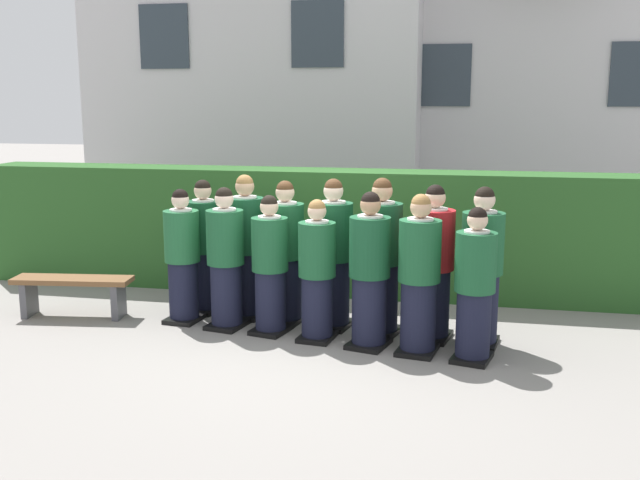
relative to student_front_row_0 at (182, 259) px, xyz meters
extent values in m
plane|color=gray|center=(1.64, -0.35, -0.74)|extent=(60.00, 60.00, 0.00)
cylinder|color=black|center=(0.00, 0.00, -0.38)|extent=(0.34, 0.34, 0.72)
cube|color=black|center=(0.00, 0.00, -0.72)|extent=(0.41, 0.49, 0.05)
cylinder|color=#1E5B33|center=(0.00, 0.00, 0.27)|extent=(0.40, 0.40, 0.59)
cylinder|color=white|center=(0.00, 0.00, 0.57)|extent=(0.25, 0.25, 0.03)
cube|color=gold|center=(0.02, 0.19, 0.39)|extent=(0.04, 0.02, 0.26)
sphere|color=beige|center=(0.00, 0.00, 0.69)|extent=(0.20, 0.20, 0.20)
sphere|color=black|center=(0.00, 0.00, 0.72)|extent=(0.19, 0.19, 0.19)
cylinder|color=black|center=(0.57, -0.13, -0.37)|extent=(0.35, 0.35, 0.74)
cube|color=black|center=(0.57, -0.13, -0.72)|extent=(0.45, 0.52, 0.05)
cylinder|color=#19512D|center=(0.57, -0.13, 0.30)|extent=(0.42, 0.42, 0.61)
cylinder|color=white|center=(0.57, -0.13, 0.61)|extent=(0.26, 0.26, 0.03)
cube|color=gold|center=(0.60, 0.07, 0.43)|extent=(0.04, 0.02, 0.27)
sphere|color=beige|center=(0.57, -0.13, 0.73)|extent=(0.21, 0.21, 0.21)
sphere|color=black|center=(0.57, -0.13, 0.77)|extent=(0.19, 0.19, 0.19)
cube|color=white|center=(0.62, 0.14, 0.21)|extent=(0.15, 0.04, 0.20)
cylinder|color=black|center=(1.10, -0.21, -0.39)|extent=(0.34, 0.34, 0.71)
cube|color=black|center=(1.10, -0.21, -0.72)|extent=(0.45, 0.51, 0.05)
cylinder|color=#19512D|center=(1.10, -0.21, 0.26)|extent=(0.40, 0.40, 0.59)
cylinder|color=white|center=(1.10, -0.21, 0.56)|extent=(0.25, 0.25, 0.03)
cube|color=gold|center=(1.15, -0.03, 0.38)|extent=(0.04, 0.02, 0.26)
sphere|color=beige|center=(1.10, -0.21, 0.68)|extent=(0.20, 0.20, 0.20)
sphere|color=black|center=(1.10, -0.21, 0.71)|extent=(0.18, 0.18, 0.18)
cylinder|color=black|center=(1.66, -0.35, -0.39)|extent=(0.34, 0.34, 0.70)
cube|color=black|center=(1.66, -0.35, -0.72)|extent=(0.41, 0.48, 0.05)
cylinder|color=#19512D|center=(1.66, -0.35, 0.25)|extent=(0.40, 0.40, 0.58)
cylinder|color=white|center=(1.66, -0.35, 0.55)|extent=(0.25, 0.25, 0.03)
cube|color=gold|center=(1.68, -0.16, 0.37)|extent=(0.04, 0.02, 0.26)
sphere|color=beige|center=(1.66, -0.35, 0.66)|extent=(0.20, 0.20, 0.20)
sphere|color=olive|center=(1.66, -0.35, 0.70)|extent=(0.18, 0.18, 0.18)
cube|color=white|center=(1.69, -0.09, 0.17)|extent=(0.15, 0.03, 0.20)
cylinder|color=black|center=(2.24, -0.46, -0.36)|extent=(0.36, 0.36, 0.75)
cube|color=black|center=(2.24, -0.46, -0.72)|extent=(0.48, 0.55, 0.05)
cylinder|color=#144728|center=(2.24, -0.46, 0.33)|extent=(0.43, 0.43, 0.62)
cylinder|color=white|center=(2.24, -0.46, 0.64)|extent=(0.26, 0.26, 0.03)
cube|color=navy|center=(2.29, -0.26, 0.45)|extent=(0.04, 0.02, 0.27)
sphere|color=tan|center=(2.24, -0.46, 0.76)|extent=(0.21, 0.21, 0.21)
sphere|color=black|center=(2.24, -0.46, 0.80)|extent=(0.20, 0.20, 0.20)
cylinder|color=black|center=(2.75, -0.55, -0.36)|extent=(0.36, 0.36, 0.76)
cube|color=black|center=(2.75, -0.55, -0.72)|extent=(0.45, 0.53, 0.05)
cylinder|color=#19512D|center=(2.75, -0.55, 0.33)|extent=(0.43, 0.43, 0.62)
cylinder|color=white|center=(2.75, -0.55, 0.65)|extent=(0.26, 0.26, 0.03)
cube|color=navy|center=(2.79, -0.35, 0.45)|extent=(0.04, 0.02, 0.27)
sphere|color=tan|center=(2.75, -0.55, 0.77)|extent=(0.21, 0.21, 0.21)
sphere|color=olive|center=(2.75, -0.55, 0.80)|extent=(0.20, 0.20, 0.20)
cube|color=white|center=(2.80, -0.28, 0.23)|extent=(0.15, 0.03, 0.20)
cylinder|color=black|center=(3.31, -0.67, -0.39)|extent=(0.34, 0.34, 0.71)
cube|color=black|center=(3.31, -0.67, -0.72)|extent=(0.45, 0.51, 0.05)
cylinder|color=#19512D|center=(3.31, -0.67, 0.26)|extent=(0.40, 0.40, 0.59)
cylinder|color=white|center=(3.31, -0.67, 0.56)|extent=(0.25, 0.25, 0.03)
cube|color=#236038|center=(3.35, -0.49, 0.38)|extent=(0.04, 0.02, 0.26)
sphere|color=beige|center=(3.31, -0.67, 0.68)|extent=(0.20, 0.20, 0.20)
sphere|color=black|center=(3.31, -0.67, 0.71)|extent=(0.18, 0.18, 0.18)
cube|color=white|center=(3.37, -0.42, 0.18)|extent=(0.15, 0.04, 0.20)
cylinder|color=black|center=(0.11, 0.44, -0.37)|extent=(0.36, 0.36, 0.74)
cube|color=black|center=(0.11, 0.44, -0.72)|extent=(0.48, 0.54, 0.05)
cylinder|color=#144728|center=(0.11, 0.44, 0.31)|extent=(0.42, 0.42, 0.61)
cylinder|color=white|center=(0.11, 0.44, 0.62)|extent=(0.26, 0.26, 0.03)
cube|color=#236038|center=(0.16, 0.64, 0.43)|extent=(0.04, 0.02, 0.27)
sphere|color=beige|center=(0.11, 0.44, 0.74)|extent=(0.21, 0.21, 0.21)
sphere|color=black|center=(0.11, 0.44, 0.78)|extent=(0.19, 0.19, 0.19)
cylinder|color=black|center=(0.66, 0.33, -0.35)|extent=(0.37, 0.37, 0.78)
cube|color=black|center=(0.66, 0.33, -0.72)|extent=(0.45, 0.53, 0.05)
cylinder|color=#144728|center=(0.66, 0.33, 0.37)|extent=(0.44, 0.44, 0.65)
cylinder|color=white|center=(0.66, 0.33, 0.69)|extent=(0.27, 0.27, 0.03)
cube|color=gold|center=(0.69, 0.54, 0.50)|extent=(0.04, 0.02, 0.28)
sphere|color=tan|center=(0.66, 0.33, 0.82)|extent=(0.22, 0.22, 0.22)
sphere|color=olive|center=(0.66, 0.33, 0.86)|extent=(0.20, 0.20, 0.20)
cylinder|color=black|center=(1.17, 0.22, -0.36)|extent=(0.36, 0.36, 0.76)
cube|color=black|center=(1.17, 0.22, -0.72)|extent=(0.46, 0.53, 0.05)
cylinder|color=#19512D|center=(1.17, 0.22, 0.34)|extent=(0.43, 0.43, 0.63)
cylinder|color=white|center=(1.17, 0.22, 0.66)|extent=(0.27, 0.27, 0.03)
cube|color=navy|center=(1.21, 0.42, 0.46)|extent=(0.04, 0.02, 0.28)
sphere|color=beige|center=(1.17, 0.22, 0.78)|extent=(0.22, 0.22, 0.22)
sphere|color=#472D19|center=(1.17, 0.22, 0.82)|extent=(0.20, 0.20, 0.20)
cube|color=white|center=(1.22, 0.49, 0.24)|extent=(0.15, 0.03, 0.20)
cylinder|color=black|center=(1.75, 0.13, -0.35)|extent=(0.37, 0.37, 0.78)
cube|color=black|center=(1.75, 0.13, -0.72)|extent=(0.48, 0.55, 0.05)
cylinder|color=#144728|center=(1.75, 0.13, 0.36)|extent=(0.44, 0.44, 0.65)
cylinder|color=white|center=(1.75, 0.13, 0.69)|extent=(0.27, 0.27, 0.03)
cube|color=gold|center=(1.79, 0.34, 0.49)|extent=(0.04, 0.02, 0.28)
sphere|color=beige|center=(1.75, 0.13, 0.82)|extent=(0.22, 0.22, 0.22)
sphere|color=#472D19|center=(1.75, 0.13, 0.86)|extent=(0.20, 0.20, 0.20)
cylinder|color=black|center=(2.30, -0.01, -0.34)|extent=(0.38, 0.38, 0.80)
cube|color=black|center=(2.30, -0.01, -0.72)|extent=(0.52, 0.58, 0.05)
cylinder|color=#144728|center=(2.30, -0.01, 0.39)|extent=(0.45, 0.45, 0.66)
cylinder|color=white|center=(2.30, -0.01, 0.72)|extent=(0.28, 0.28, 0.03)
cube|color=#236038|center=(2.36, 0.20, 0.52)|extent=(0.04, 0.02, 0.29)
sphere|color=tan|center=(2.30, -0.01, 0.85)|extent=(0.23, 0.23, 0.23)
sphere|color=#472D19|center=(2.30, -0.01, 0.89)|extent=(0.21, 0.21, 0.21)
cylinder|color=black|center=(2.87, -0.07, -0.35)|extent=(0.37, 0.37, 0.77)
cube|color=black|center=(2.87, -0.07, -0.72)|extent=(0.47, 0.55, 0.05)
cylinder|color=#AD191E|center=(2.87, -0.07, 0.35)|extent=(0.44, 0.44, 0.64)
cylinder|color=white|center=(2.87, -0.07, 0.68)|extent=(0.27, 0.27, 0.03)
cube|color=navy|center=(2.91, 0.13, 0.48)|extent=(0.04, 0.02, 0.28)
sphere|color=beige|center=(2.87, -0.07, 0.80)|extent=(0.22, 0.22, 0.22)
sphere|color=black|center=(2.87, -0.07, 0.84)|extent=(0.20, 0.20, 0.20)
cylinder|color=black|center=(3.38, -0.17, -0.35)|extent=(0.37, 0.37, 0.78)
cube|color=black|center=(3.38, -0.17, -0.72)|extent=(0.46, 0.54, 0.05)
cylinder|color=#19512D|center=(3.38, -0.17, 0.36)|extent=(0.44, 0.44, 0.64)
cylinder|color=white|center=(3.38, -0.17, 0.68)|extent=(0.27, 0.27, 0.03)
cube|color=gold|center=(3.41, 0.03, 0.48)|extent=(0.04, 0.02, 0.28)
sphere|color=beige|center=(3.38, -0.17, 0.81)|extent=(0.22, 0.22, 0.22)
sphere|color=black|center=(3.38, -0.17, 0.84)|extent=(0.20, 0.20, 0.20)
cube|color=#285623|center=(1.64, 1.67, 0.08)|extent=(10.08, 0.70, 1.64)
cube|color=silver|center=(-0.74, 6.85, 2.18)|extent=(6.10, 4.27, 5.84)
cube|color=#2D3842|center=(-2.11, 4.69, 2.88)|extent=(0.90, 0.04, 1.10)
cube|color=#2D3842|center=(0.63, 4.69, 2.88)|extent=(0.90, 0.04, 1.10)
cube|color=silver|center=(4.37, 8.05, 1.65)|extent=(7.23, 4.14, 4.78)
cube|color=#2D3842|center=(2.74, 5.96, 2.23)|extent=(0.90, 0.04, 1.10)
cube|color=#2D3842|center=(5.99, 5.96, 2.23)|extent=(0.90, 0.04, 1.10)
cube|color=brown|center=(-1.36, -0.10, -0.29)|extent=(1.43, 0.53, 0.06)
cube|color=#4C4C51|center=(-1.90, -0.17, -0.53)|extent=(0.12, 0.33, 0.42)
cube|color=#4C4C51|center=(-0.81, -0.03, -0.53)|extent=(0.12, 0.33, 0.42)
camera|label=1|loc=(3.20, -7.81, 1.84)|focal=41.28mm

